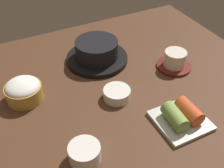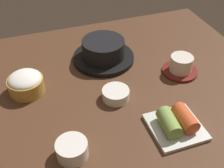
% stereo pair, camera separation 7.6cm
% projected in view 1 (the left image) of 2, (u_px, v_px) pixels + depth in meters
% --- Properties ---
extents(dining_table, '(1.00, 0.76, 0.02)m').
position_uv_depth(dining_table, '(103.00, 93.00, 0.80)').
color(dining_table, '#4C2D1C').
rests_on(dining_table, ground).
extents(stone_pot, '(0.19, 0.19, 0.07)m').
position_uv_depth(stone_pot, '(97.00, 52.00, 0.88)').
color(stone_pot, black).
rests_on(stone_pot, dining_table).
extents(rice_bowl, '(0.10, 0.10, 0.06)m').
position_uv_depth(rice_bowl, '(23.00, 90.00, 0.74)').
color(rice_bowl, '#B78C38').
rests_on(rice_bowl, dining_table).
extents(tea_cup_with_saucer, '(0.11, 0.11, 0.06)m').
position_uv_depth(tea_cup_with_saucer, '(174.00, 60.00, 0.86)').
color(tea_cup_with_saucer, maroon).
rests_on(tea_cup_with_saucer, dining_table).
extents(banchan_cup_center, '(0.07, 0.07, 0.03)m').
position_uv_depth(banchan_cup_center, '(117.00, 93.00, 0.76)').
color(banchan_cup_center, white).
rests_on(banchan_cup_center, dining_table).
extents(kimchi_plate, '(0.12, 0.12, 0.05)m').
position_uv_depth(kimchi_plate, '(181.00, 117.00, 0.69)').
color(kimchi_plate, silver).
rests_on(kimchi_plate, dining_table).
extents(side_bowl_near, '(0.07, 0.07, 0.04)m').
position_uv_depth(side_bowl_near, '(85.00, 153.00, 0.60)').
color(side_bowl_near, white).
rests_on(side_bowl_near, dining_table).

